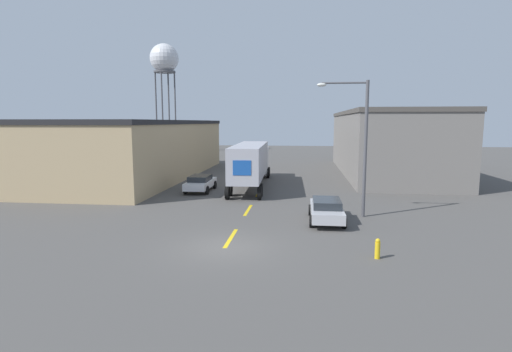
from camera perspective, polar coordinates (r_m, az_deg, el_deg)
name	(u,v)px	position (r m, az deg, el deg)	size (l,w,h in m)	color
ground_plane	(225,247)	(18.70, -4.45, -10.15)	(160.00, 160.00, 0.00)	#4C4947
road_centerline	(248,210)	(26.22, -1.14, -4.89)	(0.20, 16.01, 0.01)	gold
warehouse_left	(141,149)	(43.67, -16.12, 3.79)	(10.94, 28.79, 5.92)	tan
warehouse_right	(385,143)	(46.80, 17.99, 4.57)	(9.53, 26.45, 6.91)	slate
semi_truck	(251,161)	(35.61, -0.66, 2.21)	(3.11, 14.63, 3.83)	silver
parked_car_right_near	(326,209)	(23.49, 10.03, -4.71)	(1.99, 4.61, 1.33)	#B2B2B7
parked_car_left_far	(200,183)	(33.54, -7.94, -0.94)	(1.99, 4.61, 1.33)	silver
water_tower	(164,60)	(80.45, -12.97, 15.82)	(5.41, 5.41, 20.39)	#47474C
street_lamp	(359,138)	(24.63, 14.55, 5.26)	(3.04, 0.32, 8.16)	#4C4C51
fire_hydrant	(378,249)	(17.84, 16.97, -9.90)	(0.22, 0.22, 0.87)	gold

